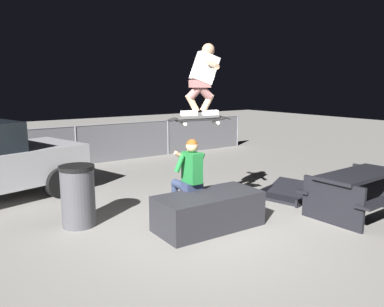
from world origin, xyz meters
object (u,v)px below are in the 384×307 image
(skateboard, at_px, (200,120))
(kicker_ramp, at_px, (289,194))
(ledge_box_main, at_px, (208,211))
(person_sitting_on_ledge, at_px, (188,174))
(skater_airborne, at_px, (203,76))
(trash_bin, at_px, (78,196))
(picnic_table_back, at_px, (358,187))

(skateboard, xyz_separation_m, kicker_ramp, (2.30, 0.06, -1.64))
(ledge_box_main, bearing_deg, person_sitting_on_ledge, 98.09)
(ledge_box_main, height_order, kicker_ramp, ledge_box_main)
(skateboard, bearing_deg, ledge_box_main, -102.74)
(ledge_box_main, xyz_separation_m, kicker_ramp, (2.38, 0.41, -0.23))
(ledge_box_main, relative_size, skateboard, 1.63)
(person_sitting_on_ledge, bearing_deg, skater_airborne, -33.30)
(ledge_box_main, xyz_separation_m, trash_bin, (-1.64, 1.29, 0.22))
(skater_airborne, distance_m, picnic_table_back, 3.31)
(trash_bin, bearing_deg, picnic_table_back, -28.87)
(person_sitting_on_ledge, xyz_separation_m, trash_bin, (-1.57, 0.83, -0.29))
(skateboard, bearing_deg, skater_airborne, -14.85)
(skater_airborne, relative_size, picnic_table_back, 0.64)
(skateboard, distance_m, kicker_ramp, 2.83)
(ledge_box_main, bearing_deg, skater_airborne, 68.19)
(ledge_box_main, relative_size, picnic_table_back, 0.97)
(person_sitting_on_ledge, xyz_separation_m, skater_airborne, (0.20, -0.13, 1.59))
(kicker_ramp, distance_m, picnic_table_back, 1.48)
(skater_airborne, height_order, kicker_ramp, skater_airborne)
(person_sitting_on_ledge, height_order, skater_airborne, skater_airborne)
(picnic_table_back, bearing_deg, person_sitting_on_ledge, 150.44)
(skater_airborne, height_order, picnic_table_back, skater_airborne)
(person_sitting_on_ledge, distance_m, skateboard, 0.92)
(person_sitting_on_ledge, xyz_separation_m, picnic_table_back, (2.58, -1.46, -0.29))
(person_sitting_on_ledge, bearing_deg, skateboard, -38.84)
(ledge_box_main, relative_size, person_sitting_on_ledge, 1.21)
(ledge_box_main, distance_m, person_sitting_on_ledge, 0.69)
(person_sitting_on_ledge, distance_m, kicker_ramp, 2.56)
(person_sitting_on_ledge, height_order, skateboard, skateboard)
(skateboard, relative_size, trash_bin, 1.05)
(ledge_box_main, bearing_deg, skateboard, 77.26)
(person_sitting_on_ledge, height_order, kicker_ramp, person_sitting_on_ledge)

